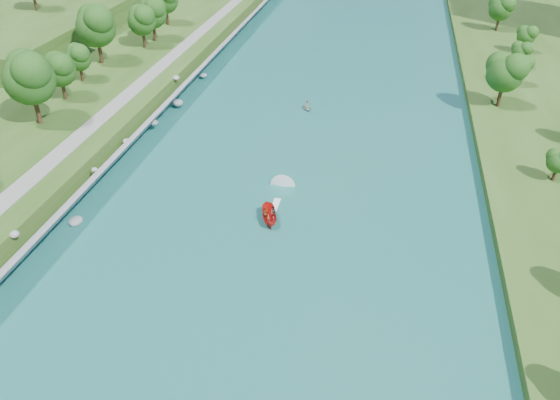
# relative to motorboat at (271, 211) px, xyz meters

# --- Properties ---
(ground) EXTENTS (260.00, 260.00, 0.00)m
(ground) POSITION_rel_motorboat_xyz_m (0.33, -9.79, -0.90)
(ground) COLOR #2D5119
(ground) RESTS_ON ground
(river_water) EXTENTS (55.00, 240.00, 0.10)m
(river_water) POSITION_rel_motorboat_xyz_m (0.33, 10.21, -0.85)
(river_water) COLOR #175A55
(river_water) RESTS_ON ground
(ridge_west) EXTENTS (60.00, 120.00, 9.00)m
(ridge_west) POSITION_rel_motorboat_xyz_m (-82.17, 85.21, 3.60)
(ridge_west) COLOR #2D5119
(ridge_west) RESTS_ON ground
(riprap_bank) EXTENTS (4.47, 236.00, 4.24)m
(riprap_bank) POSITION_rel_motorboat_xyz_m (-25.52, 9.65, 0.90)
(riprap_bank) COLOR slate
(riprap_bank) RESTS_ON ground
(riverside_path) EXTENTS (3.00, 200.00, 0.10)m
(riverside_path) POSITION_rel_motorboat_xyz_m (-32.17, 10.21, 2.65)
(riverside_path) COLOR gray
(riverside_path) RESTS_ON berm_west
(trees_east) EXTENTS (17.49, 144.21, 11.44)m
(trees_east) POSITION_rel_motorboat_xyz_m (36.68, 31.58, 5.03)
(trees_east) COLOR #134814
(trees_east) RESTS_ON berm_east
(motorboat) EXTENTS (3.60, 19.30, 2.12)m
(motorboat) POSITION_rel_motorboat_xyz_m (0.00, 0.00, 0.00)
(motorboat) COLOR red
(motorboat) RESTS_ON river_water
(raft) EXTENTS (2.93, 3.29, 1.65)m
(raft) POSITION_rel_motorboat_xyz_m (-1.07, 35.02, -0.44)
(raft) COLOR gray
(raft) RESTS_ON river_water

